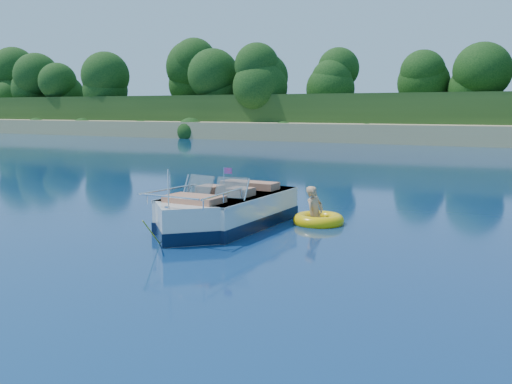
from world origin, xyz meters
TOP-DOWN VIEW (x-y plane):
  - ground at (0.00, 0.00)m, footprint 160.00×160.00m
  - shoreline at (0.00, 63.77)m, footprint 170.00×59.00m
  - treeline at (0.04, 41.01)m, footprint 150.00×7.12m
  - motorboat at (1.10, 1.68)m, footprint 1.98×5.27m
  - tow_tube at (2.89, 3.15)m, footprint 1.32×1.32m
  - boy at (2.80, 3.19)m, footprint 0.52×0.84m

SIDE VIEW (x-z plane):
  - ground at x=0.00m, z-range 0.00..0.00m
  - boy at x=2.80m, z-range -0.77..0.77m
  - tow_tube at x=2.89m, z-range -0.08..0.25m
  - motorboat at x=1.10m, z-range -0.54..1.22m
  - shoreline at x=0.00m, z-range -2.02..3.98m
  - treeline at x=0.04m, z-range 1.45..9.64m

